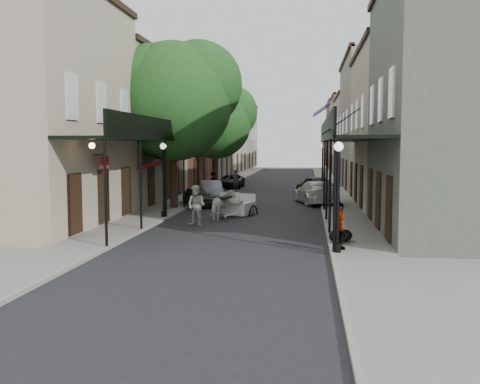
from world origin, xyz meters
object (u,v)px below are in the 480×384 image
(pedestrian_walking, at_px, (196,206))
(car_left_near, at_px, (197,197))
(tree_near, at_px, (181,97))
(pedestrian_sidewalk_left, at_px, (213,181))
(car_right_near, at_px, (316,192))
(car_right_far, at_px, (315,185))
(pedestrian_sidewalk_right, at_px, (339,226))
(car_left_far, at_px, (231,181))
(lamppost_right_near, at_px, (338,195))
(lamppost_left, at_px, (164,179))
(tree_far, at_px, (220,120))
(lamppost_right_far, at_px, (323,169))
(horse, at_px, (223,205))
(carriage, at_px, (242,197))
(car_left_mid, at_px, (211,190))

(pedestrian_walking, relative_size, car_left_near, 0.53)
(tree_near, bearing_deg, pedestrian_sidewalk_left, 90.98)
(pedestrian_walking, distance_m, car_left_near, 7.88)
(pedestrian_walking, xyz_separation_m, car_right_near, (5.60, 10.02, -0.20))
(car_right_near, xyz_separation_m, car_right_far, (-0.00, 5.88, 0.01))
(pedestrian_sidewalk_right, xyz_separation_m, car_left_far, (-7.80, 27.53, -0.34))
(lamppost_right_near, relative_size, pedestrian_sidewalk_left, 2.48)
(car_right_far, bearing_deg, lamppost_left, 40.09)
(tree_far, distance_m, car_right_far, 10.29)
(pedestrian_sidewalk_right, distance_m, car_left_far, 28.61)
(pedestrian_walking, bearing_deg, car_left_far, 113.62)
(lamppost_left, relative_size, lamppost_right_far, 1.00)
(lamppost_right_near, relative_size, lamppost_left, 1.00)
(pedestrian_sidewalk_right, bearing_deg, horse, 20.90)
(lamppost_right_near, xyz_separation_m, car_right_far, (-0.50, 21.88, -1.31))
(car_right_far, bearing_deg, lamppost_right_near, 70.41)
(pedestrian_sidewalk_right, bearing_deg, pedestrian_sidewalk_left, 6.10)
(tree_far, height_order, carriage, tree_far)
(car_left_far, relative_size, car_right_near, 0.85)
(pedestrian_sidewalk_right, height_order, car_right_far, pedestrian_sidewalk_right)
(pedestrian_sidewalk_left, distance_m, car_right_near, 11.15)
(pedestrian_walking, relative_size, car_right_far, 0.43)
(car_left_mid, relative_size, car_right_far, 0.90)
(car_left_near, relative_size, car_left_mid, 0.91)
(tree_far, bearing_deg, pedestrian_sidewalk_left, -93.60)
(car_left_mid, height_order, car_left_far, car_left_mid)
(car_left_mid, bearing_deg, lamppost_right_far, 0.23)
(tree_near, relative_size, tree_far, 1.12)
(tree_far, xyz_separation_m, lamppost_right_near, (8.35, -26.18, -3.79))
(pedestrian_sidewalk_right, bearing_deg, car_left_mid, 9.56)
(pedestrian_sidewalk_left, bearing_deg, car_left_near, 60.44)
(tree_far, height_order, car_left_far, tree_far)
(car_left_near, bearing_deg, horse, -88.14)
(tree_far, distance_m, lamppost_right_far, 11.05)
(lamppost_right_far, bearing_deg, car_left_near, -140.65)
(tree_near, xyz_separation_m, car_left_mid, (0.70, 5.84, -5.84))
(tree_far, height_order, car_left_mid, tree_far)
(pedestrian_walking, xyz_separation_m, car_left_near, (-1.60, 7.71, -0.33))
(lamppost_right_near, height_order, car_right_near, lamppost_right_near)
(lamppost_right_near, xyz_separation_m, pedestrian_sidewalk_right, (0.10, 0.51, -1.11))
(tree_near, bearing_deg, pedestrian_walking, -70.49)
(lamppost_right_near, distance_m, car_left_mid, 19.61)
(car_left_far, height_order, car_right_near, car_right_near)
(carriage, distance_m, car_left_near, 4.73)
(lamppost_right_far, xyz_separation_m, car_left_near, (-7.70, -6.31, -1.44))
(car_left_mid, bearing_deg, tree_near, -111.19)
(lamppost_right_near, height_order, lamppost_left, same)
(pedestrian_walking, relative_size, pedestrian_sidewalk_left, 1.26)
(horse, distance_m, car_left_mid, 10.31)
(lamppost_right_far, height_order, car_left_far, lamppost_right_far)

